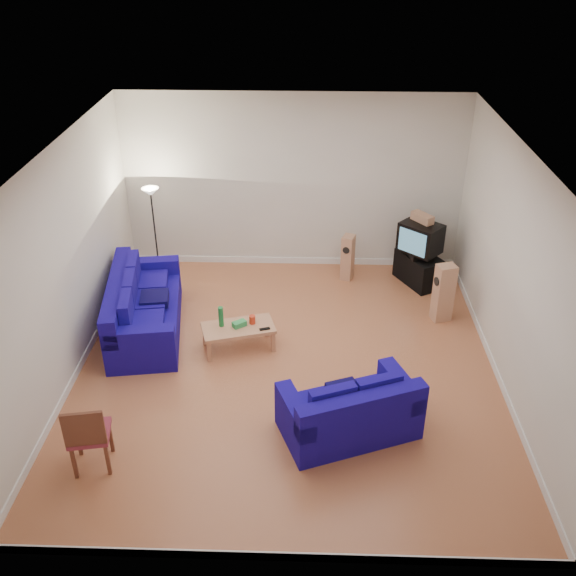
{
  "coord_description": "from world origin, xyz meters",
  "views": [
    {
      "loc": [
        0.25,
        -7.49,
        5.67
      ],
      "look_at": [
        0.0,
        0.4,
        1.1
      ],
      "focal_mm": 40.0,
      "sensor_mm": 36.0,
      "label": 1
    }
  ],
  "objects_px": {
    "television": "(420,238)",
    "sofa_loveseat": "(350,414)",
    "sofa_three_seat": "(141,312)",
    "coffee_table": "(238,329)",
    "tv_stand": "(419,269)"
  },
  "relations": [
    {
      "from": "coffee_table",
      "to": "sofa_three_seat",
      "type": "bearing_deg",
      "value": 164.06
    },
    {
      "from": "coffee_table",
      "to": "tv_stand",
      "type": "distance_m",
      "value": 3.68
    },
    {
      "from": "television",
      "to": "sofa_loveseat",
      "type": "bearing_deg",
      "value": -67.4
    },
    {
      "from": "tv_stand",
      "to": "television",
      "type": "relative_size",
      "value": 1.08
    },
    {
      "from": "sofa_three_seat",
      "to": "coffee_table",
      "type": "relative_size",
      "value": 2.11
    },
    {
      "from": "sofa_three_seat",
      "to": "television",
      "type": "distance_m",
      "value": 4.84
    },
    {
      "from": "coffee_table",
      "to": "television",
      "type": "xyz_separation_m",
      "value": [
        2.96,
        2.08,
        0.57
      ]
    },
    {
      "from": "sofa_loveseat",
      "to": "coffee_table",
      "type": "distance_m",
      "value": 2.4
    },
    {
      "from": "sofa_three_seat",
      "to": "tv_stand",
      "type": "relative_size",
      "value": 2.8
    },
    {
      "from": "coffee_table",
      "to": "tv_stand",
      "type": "relative_size",
      "value": 1.33
    },
    {
      "from": "sofa_loveseat",
      "to": "coffee_table",
      "type": "xyz_separation_m",
      "value": [
        -1.58,
        1.81,
        0.02
      ]
    },
    {
      "from": "sofa_loveseat",
      "to": "sofa_three_seat",
      "type": "bearing_deg",
      "value": 123.07
    },
    {
      "from": "sofa_three_seat",
      "to": "coffee_table",
      "type": "distance_m",
      "value": 1.62
    },
    {
      "from": "coffee_table",
      "to": "television",
      "type": "relative_size",
      "value": 1.43
    },
    {
      "from": "sofa_three_seat",
      "to": "television",
      "type": "height_order",
      "value": "television"
    }
  ]
}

